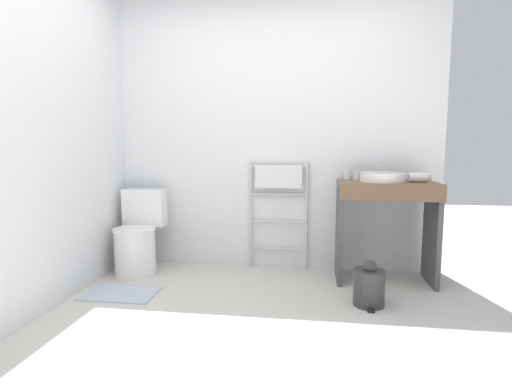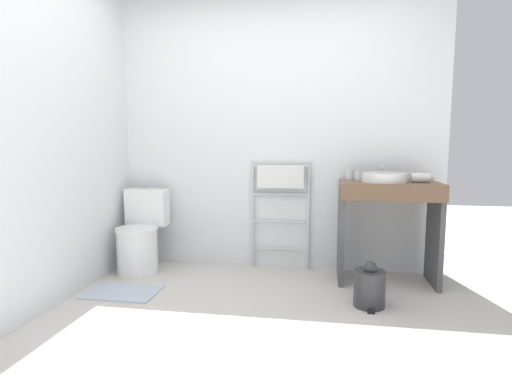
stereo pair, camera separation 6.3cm
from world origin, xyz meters
name	(u,v)px [view 1 (the left image)]	position (x,y,z in m)	size (l,w,h in m)	color
ground_plane	(240,349)	(0.00, 0.00, 0.00)	(12.00, 12.00, 0.00)	beige
wall_back	(271,128)	(0.00, 1.64, 1.32)	(3.10, 0.12, 2.63)	silver
wall_side	(70,125)	(-1.49, 0.79, 1.32)	(0.12, 2.34, 2.63)	silver
toilet	(138,239)	(-1.17, 1.24, 0.31)	(0.39, 0.50, 0.76)	white
towel_radiator	(279,190)	(0.09, 1.54, 0.74)	(0.55, 0.06, 1.01)	silver
vanity_counter	(386,216)	(1.01, 1.30, 0.56)	(0.80, 0.50, 0.86)	brown
sink_basin	(382,177)	(0.97, 1.29, 0.90)	(0.37, 0.37, 0.08)	white
faucet	(379,170)	(0.97, 1.49, 0.94)	(0.02, 0.10, 0.13)	silver
cup_near_wall	(347,174)	(0.71, 1.49, 0.90)	(0.07, 0.07, 0.09)	silver
cup_near_edge	(357,175)	(0.78, 1.45, 0.90)	(0.07, 0.07, 0.08)	silver
hair_dryer	(419,177)	(1.26, 1.29, 0.90)	(0.19, 0.18, 0.08)	white
trash_bin	(369,286)	(0.82, 0.75, 0.14)	(0.22, 0.26, 0.33)	#333335
bath_mat	(121,293)	(-1.08, 0.70, 0.01)	(0.56, 0.36, 0.01)	#B2BCCC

